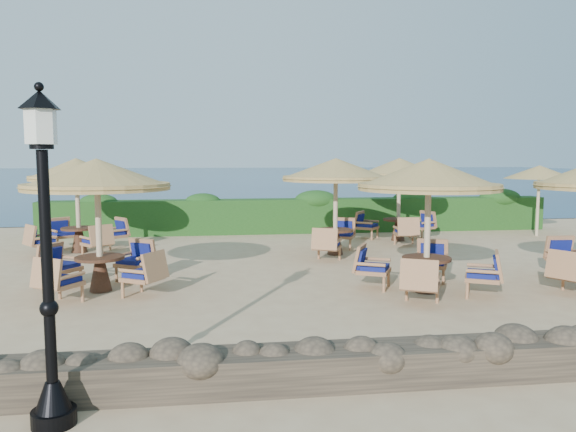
{
  "coord_description": "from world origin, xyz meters",
  "views": [
    {
      "loc": [
        -3.2,
        -12.46,
        2.68
      ],
      "look_at": [
        -1.42,
        0.54,
        1.3
      ],
      "focal_mm": 35.0,
      "sensor_mm": 36.0,
      "label": 1
    }
  ],
  "objects_px": {
    "extra_parasol": "(539,172)",
    "cafe_set_3": "(77,190)",
    "cafe_set_5": "(399,182)",
    "cafe_set_0": "(98,200)",
    "lamp_post": "(47,273)",
    "cafe_set_1": "(428,201)",
    "cafe_set_4": "(336,181)"
  },
  "relations": [
    {
      "from": "cafe_set_0",
      "to": "cafe_set_3",
      "type": "height_order",
      "value": "same"
    },
    {
      "from": "extra_parasol",
      "to": "lamp_post",
      "type": "bearing_deg",
      "value": -136.4
    },
    {
      "from": "extra_parasol",
      "to": "cafe_set_5",
      "type": "height_order",
      "value": "cafe_set_5"
    },
    {
      "from": "lamp_post",
      "to": "cafe_set_1",
      "type": "distance_m",
      "value": 7.55
    },
    {
      "from": "extra_parasol",
      "to": "cafe_set_4",
      "type": "bearing_deg",
      "value": -160.65
    },
    {
      "from": "extra_parasol",
      "to": "cafe_set_0",
      "type": "distance_m",
      "value": 14.62
    },
    {
      "from": "cafe_set_0",
      "to": "cafe_set_1",
      "type": "relative_size",
      "value": 1.03
    },
    {
      "from": "cafe_set_5",
      "to": "extra_parasol",
      "type": "bearing_deg",
      "value": 4.6
    },
    {
      "from": "extra_parasol",
      "to": "cafe_set_4",
      "type": "height_order",
      "value": "cafe_set_4"
    },
    {
      "from": "cafe_set_0",
      "to": "cafe_set_4",
      "type": "distance_m",
      "value": 6.62
    },
    {
      "from": "lamp_post",
      "to": "cafe_set_1",
      "type": "bearing_deg",
      "value": 39.66
    },
    {
      "from": "cafe_set_0",
      "to": "cafe_set_4",
      "type": "relative_size",
      "value": 0.97
    },
    {
      "from": "cafe_set_1",
      "to": "cafe_set_5",
      "type": "bearing_deg",
      "value": 75.61
    },
    {
      "from": "extra_parasol",
      "to": "cafe_set_1",
      "type": "distance_m",
      "value": 9.9
    },
    {
      "from": "lamp_post",
      "to": "cafe_set_0",
      "type": "height_order",
      "value": "lamp_post"
    },
    {
      "from": "cafe_set_4",
      "to": "cafe_set_1",
      "type": "bearing_deg",
      "value": -79.44
    },
    {
      "from": "cafe_set_3",
      "to": "cafe_set_0",
      "type": "bearing_deg",
      "value": -72.98
    },
    {
      "from": "cafe_set_0",
      "to": "cafe_set_3",
      "type": "distance_m",
      "value": 5.1
    },
    {
      "from": "lamp_post",
      "to": "cafe_set_0",
      "type": "distance_m",
      "value": 5.83
    },
    {
      "from": "extra_parasol",
      "to": "cafe_set_5",
      "type": "bearing_deg",
      "value": -175.4
    },
    {
      "from": "cafe_set_1",
      "to": "cafe_set_0",
      "type": "bearing_deg",
      "value": 171.37
    },
    {
      "from": "cafe_set_3",
      "to": "cafe_set_4",
      "type": "bearing_deg",
      "value": -10.75
    },
    {
      "from": "cafe_set_0",
      "to": "cafe_set_3",
      "type": "relative_size",
      "value": 1.09
    },
    {
      "from": "cafe_set_3",
      "to": "cafe_set_5",
      "type": "distance_m",
      "value": 9.71
    },
    {
      "from": "cafe_set_5",
      "to": "cafe_set_1",
      "type": "bearing_deg",
      "value": -104.39
    },
    {
      "from": "lamp_post",
      "to": "cafe_set_4",
      "type": "bearing_deg",
      "value": 61.95
    },
    {
      "from": "cafe_set_1",
      "to": "cafe_set_3",
      "type": "xyz_separation_m",
      "value": [
        -7.92,
        5.85,
        -0.06
      ]
    },
    {
      "from": "cafe_set_4",
      "to": "cafe_set_5",
      "type": "height_order",
      "value": "same"
    },
    {
      "from": "extra_parasol",
      "to": "cafe_set_5",
      "type": "distance_m",
      "value": 5.08
    },
    {
      "from": "extra_parasol",
      "to": "cafe_set_0",
      "type": "xyz_separation_m",
      "value": [
        -13.23,
        -6.21,
        -0.33
      ]
    },
    {
      "from": "cafe_set_3",
      "to": "cafe_set_5",
      "type": "relative_size",
      "value": 0.95
    },
    {
      "from": "extra_parasol",
      "to": "cafe_set_3",
      "type": "distance_m",
      "value": 14.79
    }
  ]
}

